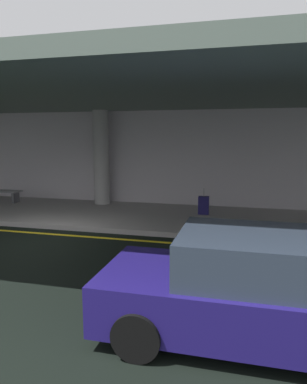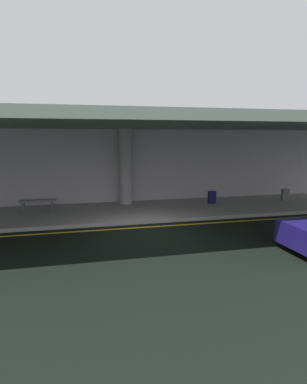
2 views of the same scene
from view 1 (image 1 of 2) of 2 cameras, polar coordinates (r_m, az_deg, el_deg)
name	(u,v)px [view 1 (image 1 of 2)]	position (r m, az deg, el deg)	size (l,w,h in m)	color
ground_plane	(38,239)	(10.32, -18.10, -7.21)	(60.00, 60.00, 0.00)	black
sidewalk	(86,213)	(12.94, -10.81, -3.36)	(26.00, 4.20, 0.15)	#9B9595
lane_stripe_yellow	(48,234)	(10.74, -16.63, -6.48)	(26.00, 0.14, 0.01)	yellow
support_column_left_mid	(101,158)	(14.08, -8.41, 5.49)	(0.62, 0.62, 3.65)	#969494
ceiling_overhang	(76,101)	(12.26, -12.36, 14.15)	(28.00, 13.20, 0.30)	slate
terminal_back_wall	(108,159)	(14.75, -7.33, 5.37)	(26.00, 0.30, 3.80)	#B1AAB1
car_navy	(251,289)	(5.18, 15.45, -14.92)	(4.10, 1.92, 1.50)	navy
suitcase_upright_primary	(204,205)	(12.25, 8.09, -2.13)	(0.36, 0.22, 0.90)	#18154A
bench_metal	(2,193)	(15.70, -23.24, -0.21)	(1.60, 0.50, 0.48)	slate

